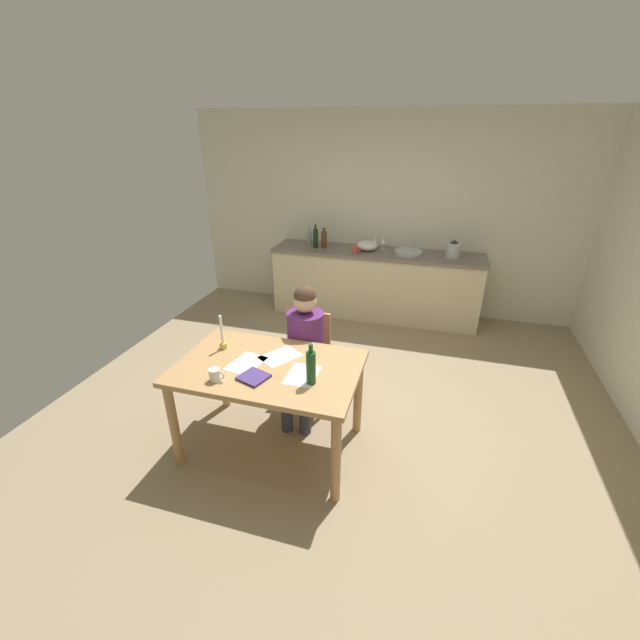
# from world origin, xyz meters

# --- Properties ---
(ground_plane) EXTENTS (5.20, 5.20, 0.04)m
(ground_plane) POSITION_xyz_m (0.00, 0.00, -0.02)
(ground_plane) COLOR #937F60
(wall_back) EXTENTS (5.20, 0.12, 2.60)m
(wall_back) POSITION_xyz_m (0.00, 2.60, 1.30)
(wall_back) COLOR beige
(wall_back) RESTS_ON ground
(kitchen_counter) EXTENTS (2.75, 0.64, 0.90)m
(kitchen_counter) POSITION_xyz_m (0.00, 2.24, 0.45)
(kitchen_counter) COLOR beige
(kitchen_counter) RESTS_ON ground
(dining_table) EXTENTS (1.37, 0.88, 0.77)m
(dining_table) POSITION_xyz_m (-0.36, -0.58, 0.66)
(dining_table) COLOR tan
(dining_table) RESTS_ON ground
(chair_at_table) EXTENTS (0.43, 0.43, 0.86)m
(chair_at_table) POSITION_xyz_m (-0.27, 0.10, 0.48)
(chair_at_table) COLOR tan
(chair_at_table) RESTS_ON ground
(person_seated) EXTENTS (0.34, 0.61, 1.19)m
(person_seated) POSITION_xyz_m (-0.26, -0.04, 0.68)
(person_seated) COLOR #592666
(person_seated) RESTS_ON ground
(coffee_mug) EXTENTS (0.12, 0.08, 0.09)m
(coffee_mug) POSITION_xyz_m (-0.64, -0.86, 0.81)
(coffee_mug) COLOR white
(coffee_mug) RESTS_ON dining_table
(candlestick) EXTENTS (0.06, 0.06, 0.29)m
(candlestick) POSITION_xyz_m (-0.80, -0.44, 0.85)
(candlestick) COLOR gold
(candlestick) RESTS_ON dining_table
(book_magazine) EXTENTS (0.24, 0.23, 0.02)m
(book_magazine) POSITION_xyz_m (-0.39, -0.76, 0.78)
(book_magazine) COLOR #43316E
(book_magazine) RESTS_ON dining_table
(paper_letter) EXTENTS (0.21, 0.30, 0.00)m
(paper_letter) POSITION_xyz_m (-0.08, -0.63, 0.77)
(paper_letter) COLOR white
(paper_letter) RESTS_ON dining_table
(paper_bill) EXTENTS (0.26, 0.33, 0.00)m
(paper_bill) POSITION_xyz_m (-0.53, -0.60, 0.77)
(paper_bill) COLOR white
(paper_bill) RESTS_ON dining_table
(paper_envelope) EXTENTS (0.34, 0.36, 0.00)m
(paper_envelope) POSITION_xyz_m (-0.32, -0.43, 0.77)
(paper_envelope) COLOR white
(paper_envelope) RESTS_ON dining_table
(wine_bottle_on_table) EXTENTS (0.07, 0.07, 0.30)m
(wine_bottle_on_table) POSITION_xyz_m (0.01, -0.70, 0.90)
(wine_bottle_on_table) COLOR #194C23
(wine_bottle_on_table) RESTS_ON dining_table
(sink_unit) EXTENTS (0.36, 0.36, 0.24)m
(sink_unit) POSITION_xyz_m (0.41, 2.24, 0.92)
(sink_unit) COLOR #B2B7BC
(sink_unit) RESTS_ON kitchen_counter
(bottle_oil) EXTENTS (0.06, 0.06, 0.24)m
(bottle_oil) POSITION_xyz_m (-0.95, 2.31, 1.00)
(bottle_oil) COLOR #8C999E
(bottle_oil) RESTS_ON kitchen_counter
(bottle_vinegar) EXTENTS (0.07, 0.07, 0.31)m
(bottle_vinegar) POSITION_xyz_m (-0.82, 2.19, 1.03)
(bottle_vinegar) COLOR black
(bottle_vinegar) RESTS_ON kitchen_counter
(bottle_wine_red) EXTENTS (0.07, 0.07, 0.27)m
(bottle_wine_red) POSITION_xyz_m (-0.71, 2.22, 1.01)
(bottle_wine_red) COLOR #593319
(bottle_wine_red) RESTS_ON kitchen_counter
(mixing_bowl) EXTENTS (0.27, 0.27, 0.12)m
(mixing_bowl) POSITION_xyz_m (-0.14, 2.25, 0.96)
(mixing_bowl) COLOR white
(mixing_bowl) RESTS_ON kitchen_counter
(stovetop_kettle) EXTENTS (0.18, 0.18, 0.22)m
(stovetop_kettle) POSITION_xyz_m (0.95, 2.24, 1.00)
(stovetop_kettle) COLOR #B7BABF
(stovetop_kettle) RESTS_ON kitchen_counter
(wine_glass_near_sink) EXTENTS (0.07, 0.07, 0.15)m
(wine_glass_near_sink) POSITION_xyz_m (0.05, 2.39, 1.01)
(wine_glass_near_sink) COLOR silver
(wine_glass_near_sink) RESTS_ON kitchen_counter
(wine_glass_by_kettle) EXTENTS (0.07, 0.07, 0.15)m
(wine_glass_by_kettle) POSITION_xyz_m (-0.06, 2.39, 1.01)
(wine_glass_by_kettle) COLOR silver
(wine_glass_by_kettle) RESTS_ON kitchen_counter
(teacup_on_counter) EXTENTS (0.11, 0.07, 0.09)m
(teacup_on_counter) POSITION_xyz_m (-0.26, 2.09, 0.94)
(teacup_on_counter) COLOR #D84C3F
(teacup_on_counter) RESTS_ON kitchen_counter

